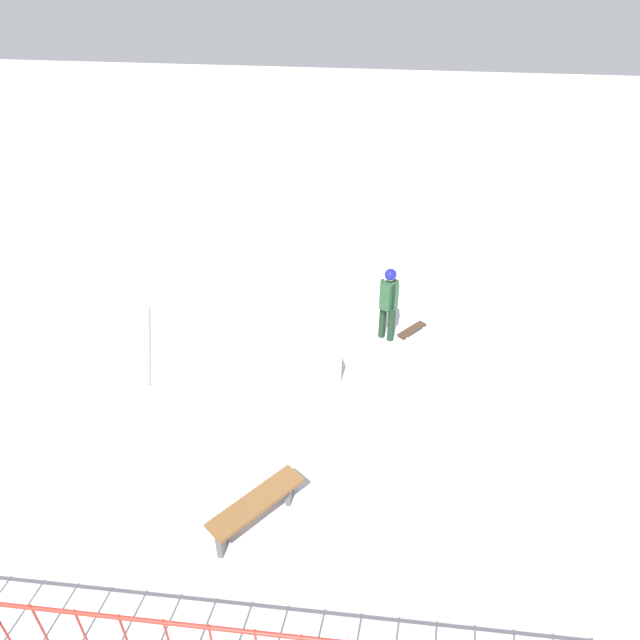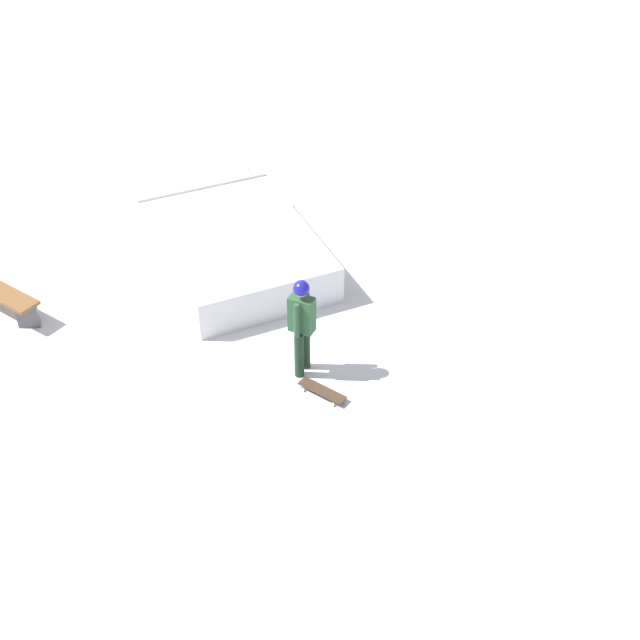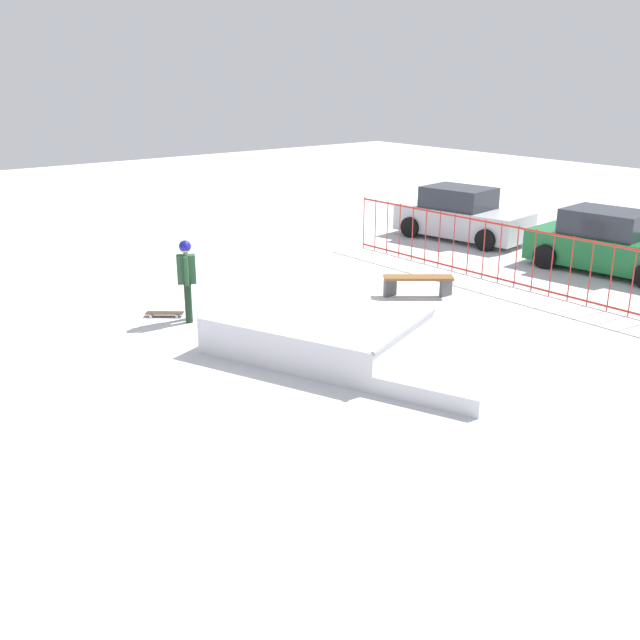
# 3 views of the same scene
# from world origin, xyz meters

# --- Properties ---
(ground_plane) EXTENTS (60.00, 60.00, 0.00)m
(ground_plane) POSITION_xyz_m (0.00, 0.00, 0.00)
(ground_plane) COLOR silver
(skate_ramp) EXTENTS (5.97, 4.38, 0.74)m
(skate_ramp) POSITION_xyz_m (1.25, 0.08, 0.32)
(skate_ramp) COLOR silver
(skate_ramp) RESTS_ON ground
(skater) EXTENTS (0.40, 0.44, 1.73)m
(skater) POSITION_xyz_m (-2.18, -1.17, 1.01)
(skater) COLOR black
(skater) RESTS_ON ground
(skateboard) EXTENTS (0.66, 0.75, 0.09)m
(skateboard) POSITION_xyz_m (-2.75, -1.45, 0.08)
(skateboard) COLOR #3F2D1E
(skateboard) RESTS_ON ground
(park_bench) EXTENTS (1.31, 1.50, 0.48)m
(park_bench) POSITION_xyz_m (-0.41, 3.86, 0.36)
(park_bench) COLOR brown
(park_bench) RESTS_ON ground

